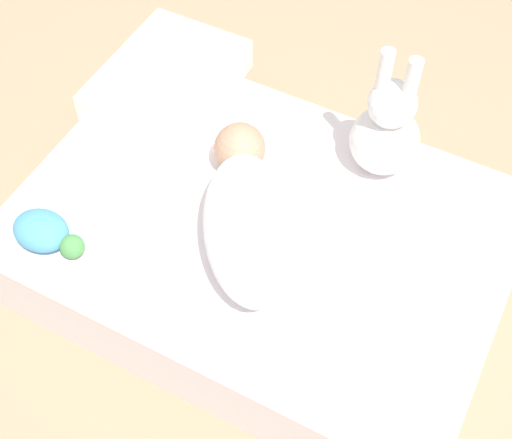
# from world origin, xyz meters

# --- Properties ---
(ground_plane) EXTENTS (12.00, 12.00, 0.00)m
(ground_plane) POSITION_xyz_m (0.00, 0.00, 0.00)
(ground_plane) COLOR #9E8466
(bed_mattress) EXTENTS (1.12, 0.79, 0.21)m
(bed_mattress) POSITION_xyz_m (0.00, 0.00, 0.10)
(bed_mattress) COLOR white
(bed_mattress) RESTS_ON ground_plane
(swaddled_baby) EXTENTS (0.39, 0.48, 0.14)m
(swaddled_baby) POSITION_xyz_m (-0.01, -0.05, 0.28)
(swaddled_baby) COLOR white
(swaddled_baby) RESTS_ON bed_mattress
(pillow) EXTENTS (0.29, 0.39, 0.09)m
(pillow) POSITION_xyz_m (-0.41, 0.25, 0.25)
(pillow) COLOR white
(pillow) RESTS_ON bed_mattress
(bunny_plush) EXTENTS (0.17, 0.17, 0.34)m
(bunny_plush) POSITION_xyz_m (0.18, 0.29, 0.33)
(bunny_plush) COLOR white
(bunny_plush) RESTS_ON bed_mattress
(turtle_plush) EXTENTS (0.18, 0.11, 0.07)m
(turtle_plush) POSITION_xyz_m (-0.40, -0.28, 0.24)
(turtle_plush) COLOR #4C99C6
(turtle_plush) RESTS_ON bed_mattress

